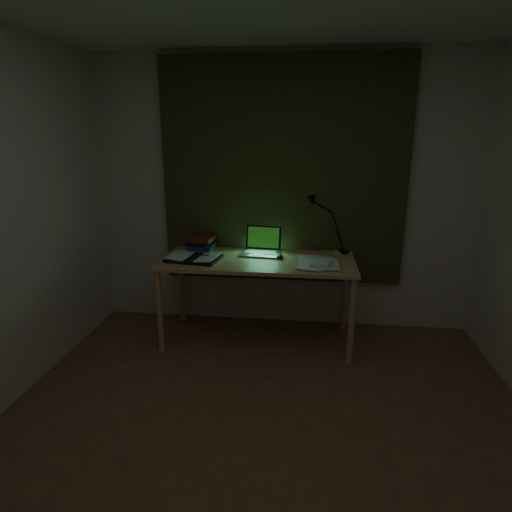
{
  "coord_description": "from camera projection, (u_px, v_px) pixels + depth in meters",
  "views": [
    {
      "loc": [
        0.23,
        -1.94,
        1.8
      ],
      "look_at": [
        -0.18,
        1.44,
        0.82
      ],
      "focal_mm": 30.0,
      "sensor_mm": 36.0,
      "label": 1
    }
  ],
  "objects": [
    {
      "name": "sticky_yellow",
      "position": [
        338.0,
        252.0,
        3.87
      ],
      "size": [
        0.09,
        0.09,
        0.01
      ],
      "primitive_type": "cube",
      "rotation": [
        0.0,
        0.0,
        -0.35
      ],
      "color": "yellow",
      "rests_on": "desk"
    },
    {
      "name": "desk_lamp",
      "position": [
        345.0,
        225.0,
        3.79
      ],
      "size": [
        0.37,
        0.3,
        0.51
      ],
      "primitive_type": null,
      "rotation": [
        0.0,
        0.0,
        -0.11
      ],
      "color": "black",
      "rests_on": "desk"
    },
    {
      "name": "mouse",
      "position": [
        280.0,
        257.0,
        3.69
      ],
      "size": [
        0.06,
        0.09,
        0.03
      ],
      "primitive_type": "ellipsoid",
      "rotation": [
        0.0,
        0.0,
        0.07
      ],
      "color": "black",
      "rests_on": "desk"
    },
    {
      "name": "curtain",
      "position": [
        283.0,
        174.0,
        3.85
      ],
      "size": [
        2.2,
        0.06,
        2.0
      ],
      "primitive_type": "cube",
      "color": "#2E361B",
      "rests_on": "wall_back"
    },
    {
      "name": "laptop",
      "position": [
        260.0,
        242.0,
        3.78
      ],
      "size": [
        0.37,
        0.41,
        0.24
      ],
      "primitive_type": null,
      "rotation": [
        0.0,
        0.0,
        -0.11
      ],
      "color": "#A9AAAE",
      "rests_on": "desk"
    },
    {
      "name": "book_stack",
      "position": [
        201.0,
        243.0,
        3.92
      ],
      "size": [
        0.22,
        0.26,
        0.14
      ],
      "primitive_type": null,
      "rotation": [
        0.0,
        0.0,
        -0.0
      ],
      "color": "silver",
      "rests_on": "desk"
    },
    {
      "name": "desk",
      "position": [
        258.0,
        300.0,
        3.78
      ],
      "size": [
        1.66,
        0.73,
        0.76
      ],
      "primitive_type": null,
      "color": "tan",
      "rests_on": "floor"
    },
    {
      "name": "wall_back",
      "position": [
        283.0,
        195.0,
        3.94
      ],
      "size": [
        3.5,
        0.0,
        2.5
      ],
      "primitive_type": "cube",
      "color": "silver",
      "rests_on": "ground"
    },
    {
      "name": "floor",
      "position": [
        257.0,
        469.0,
        2.38
      ],
      "size": [
        3.5,
        4.0,
        0.0
      ],
      "primitive_type": "cube",
      "color": "brown",
      "rests_on": "ground"
    },
    {
      "name": "open_textbook",
      "position": [
        194.0,
        258.0,
        3.65
      ],
      "size": [
        0.47,
        0.36,
        0.04
      ],
      "primitive_type": null,
      "rotation": [
        0.0,
        0.0,
        -0.13
      ],
      "color": "silver",
      "rests_on": "desk"
    },
    {
      "name": "sticky_pink",
      "position": [
        314.0,
        252.0,
        3.85
      ],
      "size": [
        0.1,
        0.1,
        0.02
      ],
      "primitive_type": "cube",
      "rotation": [
        0.0,
        0.0,
        0.17
      ],
      "color": "pink",
      "rests_on": "desk"
    },
    {
      "name": "loose_papers",
      "position": [
        314.0,
        262.0,
        3.55
      ],
      "size": [
        0.38,
        0.4,
        0.02
      ],
      "primitive_type": null,
      "rotation": [
        0.0,
        0.0,
        0.11
      ],
      "color": "silver",
      "rests_on": "desk"
    }
  ]
}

